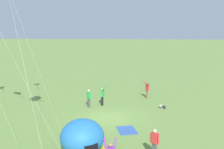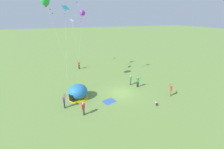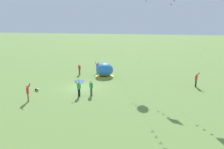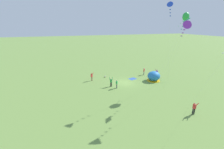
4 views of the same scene
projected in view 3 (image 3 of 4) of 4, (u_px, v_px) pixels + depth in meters
The scene contains 10 objects.
ground_plane at pixel (83, 87), 27.77m from camera, with size 300.00×300.00×0.00m, color olive.
popup_tent at pixel (105, 70), 33.34m from camera, with size 2.81×2.81×2.10m.
picnic_blanket at pixel (80, 81), 30.61m from camera, with size 1.70×1.30×0.01m, color #3359A5.
toddler_crawling at pixel (37, 90), 26.19m from camera, with size 0.33×0.55×0.32m.
person_far_back at pixel (196, 79), 27.76m from camera, with size 0.71×0.60×1.89m.
person_center_field at pixel (98, 67), 35.75m from camera, with size 0.50×0.68×1.89m.
person_flying_kite at pixel (79, 88), 24.07m from camera, with size 0.69×0.56×1.89m.
person_strolling at pixel (28, 92), 22.46m from camera, with size 0.72×0.67×1.89m.
person_with_toddler at pixel (91, 87), 24.48m from camera, with size 0.43×0.47×1.72m.
person_near_tent at pixel (79, 69), 34.49m from camera, with size 0.42×0.49×1.72m.
Camera 3 is at (24.73, 10.72, 7.85)m, focal length 35.00 mm.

